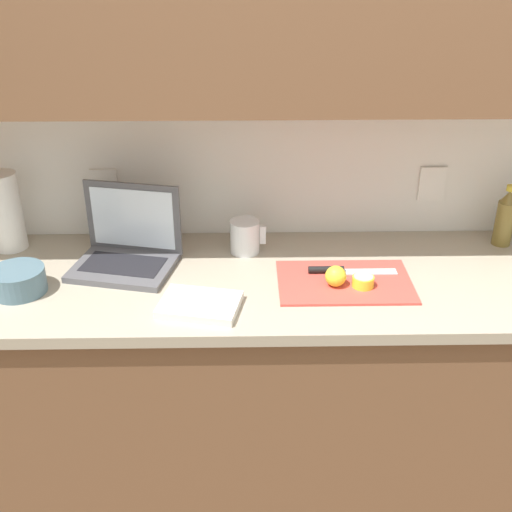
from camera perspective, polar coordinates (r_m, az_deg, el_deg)
name	(u,v)px	position (r m, az deg, el deg)	size (l,w,h in m)	color
ground_plane	(340,493)	(2.58, 7.48, -20.13)	(12.00, 12.00, 0.00)	brown
wall_back	(360,52)	(2.02, 9.27, 17.48)	(5.20, 0.38, 2.60)	white
counter_unit	(354,392)	(2.26, 8.68, -11.90)	(2.55, 0.64, 0.93)	brown
laptop	(127,247)	(2.06, -11.35, 0.80)	(0.35, 0.30, 0.25)	#515156
cutting_board	(345,282)	(1.96, 7.88, -2.29)	(0.40, 0.27, 0.01)	#D1473D
knife	(337,270)	(1.99, 7.22, -1.25)	(0.27, 0.04, 0.02)	silver
lemon_half_cut	(362,281)	(1.92, 9.40, -2.22)	(0.06, 0.06, 0.03)	yellow
lemon_whole_beside	(336,276)	(1.91, 7.10, -1.79)	(0.06, 0.06, 0.06)	yellow
bottle_oil_tall	(505,218)	(2.29, 21.27, 3.16)	(0.06, 0.06, 0.21)	olive
measuring_cup	(245,236)	(2.10, -0.97, 1.74)	(0.12, 0.10, 0.11)	silver
bowl_white	(18,281)	(2.00, -20.38, -2.06)	(0.16, 0.16, 0.07)	slate
paper_towel_roll	(5,212)	(2.25, -21.38, 3.70)	(0.11, 0.11, 0.26)	white
dish_towel	(200,305)	(1.82, -5.02, -4.34)	(0.22, 0.16, 0.02)	silver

